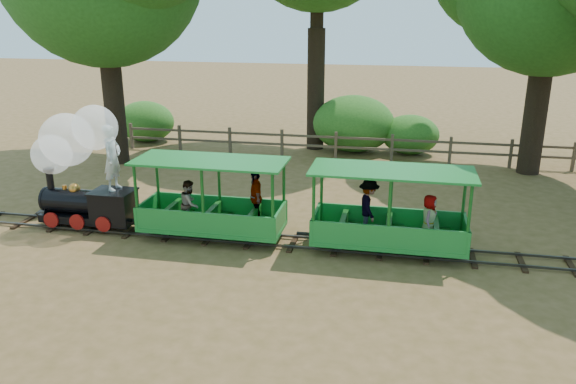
% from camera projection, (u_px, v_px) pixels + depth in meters
% --- Properties ---
extents(ground, '(90.00, 90.00, 0.00)m').
position_uv_depth(ground, '(336.00, 248.00, 12.80)').
color(ground, olive).
rests_on(ground, ground).
extents(track, '(22.00, 1.00, 0.10)m').
position_uv_depth(track, '(336.00, 245.00, 12.78)').
color(track, '#3F3D3A').
rests_on(track, ground).
extents(locomotive, '(2.72, 1.28, 3.13)m').
position_uv_depth(locomotive, '(77.00, 159.00, 13.55)').
color(locomotive, black).
rests_on(locomotive, ground).
extents(carriage_front, '(3.50, 1.43, 1.82)m').
position_uv_depth(carriage_front, '(216.00, 207.00, 13.11)').
color(carriage_front, '#1C812E').
rests_on(carriage_front, track).
extents(carriage_rear, '(3.50, 1.43, 1.82)m').
position_uv_depth(carriage_rear, '(388.00, 219.00, 12.38)').
color(carriage_rear, '#1C812E').
rests_on(carriage_rear, track).
extents(fence, '(18.10, 0.10, 1.00)m').
position_uv_depth(fence, '(364.00, 145.00, 20.07)').
color(fence, brown).
rests_on(fence, ground).
extents(shrub_west, '(2.39, 1.84, 1.66)m').
position_uv_depth(shrub_west, '(145.00, 121.00, 22.94)').
color(shrub_west, '#2D6B1E').
rests_on(shrub_west, ground).
extents(shrub_mid_w, '(3.10, 2.38, 2.14)m').
position_uv_depth(shrub_mid_w, '(353.00, 124.00, 21.22)').
color(shrub_mid_w, '#2D6B1E').
rests_on(shrub_mid_w, ground).
extents(shrub_mid_e, '(2.14, 1.65, 1.48)m').
position_uv_depth(shrub_mid_e, '(410.00, 135.00, 20.92)').
color(shrub_mid_e, '#2D6B1E').
rests_on(shrub_mid_e, ground).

